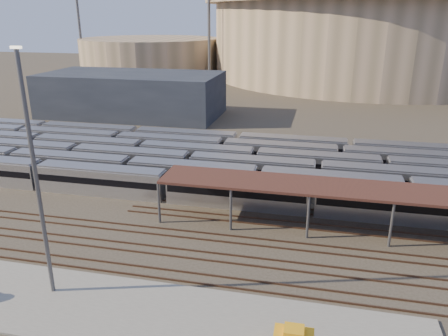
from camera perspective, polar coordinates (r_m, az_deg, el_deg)
ground at (r=49.39m, az=-0.10°, el=-8.68°), size 420.00×420.00×0.00m
apron at (r=38.83m, az=-12.91°, el=-17.82°), size 50.00×9.00×0.20m
subway_trains at (r=66.12m, az=-0.15°, el=0.51°), size 123.60×23.90×3.60m
inspection_shed at (r=51.44m, az=25.69°, el=-3.42°), size 60.30×6.00×5.30m
empty_tracks at (r=45.12m, az=-1.53°, el=-11.50°), size 170.00×9.62×0.18m
stadium at (r=183.21m, az=18.27°, el=16.46°), size 124.00×124.00×32.50m
secondary_arena at (r=186.69m, az=-9.55°, el=14.25°), size 56.00×56.00×14.00m
service_building at (r=108.74m, az=-11.90°, el=9.41°), size 42.00×20.00×10.00m
floodlight_0 at (r=157.54m, az=-1.98°, el=18.54°), size 4.00×1.00×38.40m
floodlight_1 at (r=188.02m, az=-18.43°, el=17.78°), size 4.00×1.00×38.40m
floodlight_3 at (r=203.41m, az=7.56°, el=18.62°), size 4.00×1.00×38.40m
yard_light_pole at (r=38.26m, az=-23.32°, el=-1.36°), size 0.81×0.36×20.93m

